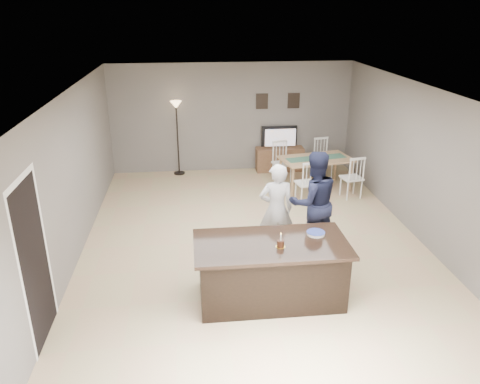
{
  "coord_description": "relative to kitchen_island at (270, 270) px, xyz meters",
  "views": [
    {
      "loc": [
        -1.06,
        -7.47,
        3.96
      ],
      "look_at": [
        -0.27,
        -0.3,
        1.07
      ],
      "focal_mm": 35.0,
      "sensor_mm": 36.0,
      "label": 1
    }
  ],
  "objects": [
    {
      "name": "floor",
      "position": [
        0.0,
        1.8,
        -0.45
      ],
      "size": [
        8.0,
        8.0,
        0.0
      ],
      "primitive_type": "plane",
      "color": "tan",
      "rests_on": "ground"
    },
    {
      "name": "picture_frames",
      "position": [
        1.15,
        5.78,
        1.3
      ],
      "size": [
        1.1,
        0.02,
        0.38
      ],
      "color": "black",
      "rests_on": "room_shell"
    },
    {
      "name": "tv_screen_glow",
      "position": [
        1.2,
        5.56,
        0.42
      ],
      "size": [
        0.78,
        0.0,
        0.78
      ],
      "primitive_type": "plane",
      "rotation": [
        1.57,
        0.0,
        3.14
      ],
      "color": "orange",
      "rests_on": "tv_console"
    },
    {
      "name": "woman",
      "position": [
        0.32,
        1.35,
        0.34
      ],
      "size": [
        0.59,
        0.39,
        1.59
      ],
      "primitive_type": "imported",
      "rotation": [
        0.0,
        0.0,
        3.16
      ],
      "color": "silver",
      "rests_on": "floor"
    },
    {
      "name": "plate_stack",
      "position": [
        0.68,
        0.18,
        0.47
      ],
      "size": [
        0.26,
        0.26,
        0.04
      ],
      "color": "white",
      "rests_on": "kitchen_island"
    },
    {
      "name": "dining_table",
      "position": [
        1.77,
        4.2,
        0.16
      ],
      "size": [
        1.8,
        2.02,
        0.96
      ],
      "rotation": [
        0.0,
        0.0,
        0.19
      ],
      "color": "#A37B59",
      "rests_on": "floor"
    },
    {
      "name": "television",
      "position": [
        1.2,
        5.64,
        0.41
      ],
      "size": [
        0.91,
        0.12,
        0.53
      ],
      "primitive_type": "imported",
      "rotation": [
        0.0,
        0.0,
        3.14
      ],
      "color": "black",
      "rests_on": "tv_console"
    },
    {
      "name": "kitchen_island",
      "position": [
        0.0,
        0.0,
        0.0
      ],
      "size": [
        2.15,
        1.1,
        0.9
      ],
      "color": "black",
      "rests_on": "floor"
    },
    {
      "name": "tv_console",
      "position": [
        1.2,
        5.57,
        -0.15
      ],
      "size": [
        1.2,
        0.4,
        0.6
      ],
      "primitive_type": "cube",
      "color": "brown",
      "rests_on": "floor"
    },
    {
      "name": "floor_lamp",
      "position": [
        -1.36,
        5.59,
        0.97
      ],
      "size": [
        0.27,
        0.27,
        1.84
      ],
      "color": "black",
      "rests_on": "floor"
    },
    {
      "name": "birthday_cake",
      "position": [
        0.1,
        -0.13,
        0.5
      ],
      "size": [
        0.14,
        0.14,
        0.21
      ],
      "color": "yellow",
      "rests_on": "kitchen_island"
    },
    {
      "name": "doorway",
      "position": [
        -2.99,
        -0.5,
        0.8
      ],
      "size": [
        0.0,
        2.1,
        2.65
      ],
      "color": "black",
      "rests_on": "floor"
    },
    {
      "name": "man",
      "position": [
        0.95,
        1.35,
        0.44
      ],
      "size": [
        0.95,
        0.78,
        1.78
      ],
      "primitive_type": "imported",
      "rotation": [
        0.0,
        0.0,
        3.27
      ],
      "color": "#161A32",
      "rests_on": "floor"
    },
    {
      "name": "room_shell",
      "position": [
        0.0,
        1.8,
        1.22
      ],
      "size": [
        8.0,
        8.0,
        8.0
      ],
      "color": "slate",
      "rests_on": "floor"
    }
  ]
}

